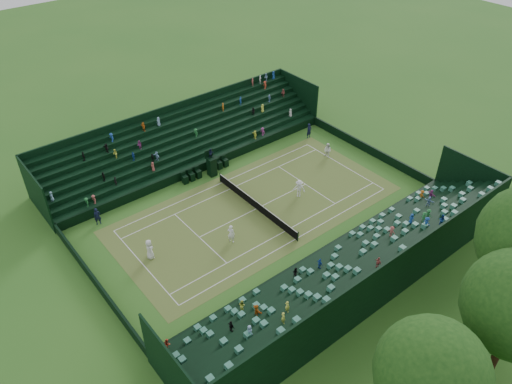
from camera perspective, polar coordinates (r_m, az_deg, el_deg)
ground at (r=47.01m, az=0.00°, el=-1.96°), size 160.00×160.00×0.00m
court_surface at (r=47.01m, az=0.00°, el=-1.96°), size 12.97×26.77×0.01m
perimeter_wall_north at (r=56.28m, az=12.75°, el=4.80°), size 17.17×0.20×1.00m
perimeter_wall_south at (r=41.23m, az=-17.75°, el=-9.94°), size 17.17×0.20×1.00m
perimeter_wall_east at (r=42.03m, az=7.32°, el=-7.02°), size 0.20×31.77×1.00m
perimeter_wall_west at (r=52.35m, az=-5.84°, el=2.98°), size 0.20×31.77×1.00m
north_grandstand at (r=39.44m, az=11.76°, el=-9.08°), size 6.60×32.00×4.90m
south_grandstand at (r=54.86m, az=-8.36°, el=5.75°), size 6.60×32.00×4.90m
tennis_net at (r=46.69m, az=0.00°, el=-1.46°), size 11.67×0.10×1.06m
umpire_chair at (r=51.05m, az=-5.10°, el=3.21°), size 1.00×1.00×3.15m
courtside_chairs at (r=51.70m, az=-5.78°, el=2.45°), size 0.56×5.52×1.21m
player_near_west at (r=42.35m, az=-12.08°, el=-6.42°), size 0.96×0.65×1.90m
player_near_east at (r=42.98m, az=-2.87°, el=-4.78°), size 0.80×0.72×1.83m
player_far_west at (r=54.61m, az=8.18°, el=4.74°), size 0.87×0.71×1.67m
player_far_east at (r=48.24m, az=4.94°, el=0.40°), size 1.37×1.29×1.86m
line_judge_north at (r=57.93m, az=6.09°, el=6.98°), size 0.46×0.68×1.81m
line_judge_south at (r=47.01m, az=-17.67°, el=-2.67°), size 0.59×0.72×1.72m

